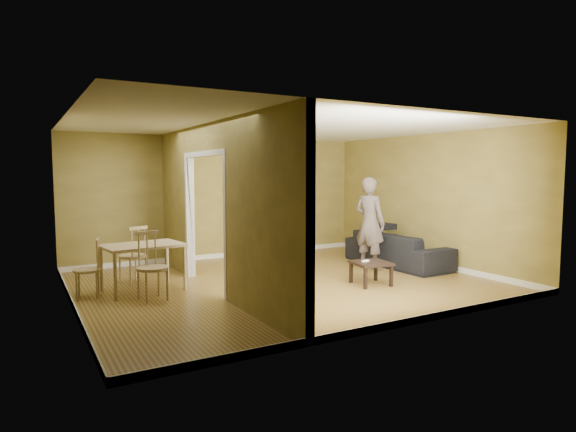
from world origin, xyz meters
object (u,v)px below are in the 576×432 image
object	(u,v)px
sofa	(397,244)
chair_near	(152,266)
chair_left	(87,268)
coffee_table	(371,265)
dining_table	(143,249)
person	(370,215)
bookshelf	(276,215)
chair_far	(133,254)

from	to	relation	value
sofa	chair_near	bearing A→B (deg)	91.95
chair_left	chair_near	bearing A→B (deg)	65.53
coffee_table	chair_near	world-z (taller)	chair_near
dining_table	person	bearing A→B (deg)	-5.21
coffee_table	chair_left	bearing A→B (deg)	161.13
sofa	chair_left	size ratio (longest dim) A/B	2.61
person	coffee_table	world-z (taller)	person
bookshelf	coffee_table	bearing A→B (deg)	-90.94
bookshelf	chair_far	size ratio (longest dim) A/B	1.85
chair_near	coffee_table	bearing A→B (deg)	-21.98
sofa	chair_far	xyz separation A→B (m)	(-4.90, 1.02, 0.05)
coffee_table	dining_table	distance (m)	3.66
person	chair_near	xyz separation A→B (m)	(-4.18, -0.24, -0.54)
bookshelf	dining_table	size ratio (longest dim) A/B	1.52
dining_table	chair_near	xyz separation A→B (m)	(-0.01, -0.62, -0.16)
sofa	coffee_table	size ratio (longest dim) A/B	3.98
person	chair_far	world-z (taller)	person
dining_table	chair_far	size ratio (longest dim) A/B	1.21
dining_table	chair_near	bearing A→B (deg)	-90.97
person	chair_far	xyz separation A→B (m)	(-4.20, 1.01, -0.55)
chair_left	chair_far	distance (m)	1.02
person	coffee_table	distance (m)	1.51
chair_far	bookshelf	bearing A→B (deg)	-179.65
person	chair_left	bearing A→B (deg)	70.54
chair_left	chair_far	size ratio (longest dim) A/B	0.90
bookshelf	dining_table	xyz separation A→B (m)	(-3.41, -2.01, -0.24)
dining_table	chair_far	distance (m)	0.65
coffee_table	dining_table	bearing A→B (deg)	156.87
coffee_table	sofa	bearing A→B (deg)	34.44
coffee_table	chair_left	size ratio (longest dim) A/B	0.66
person	dining_table	bearing A→B (deg)	69.60
chair_near	dining_table	bearing A→B (deg)	80.56
person	chair_left	world-z (taller)	person
sofa	bookshelf	distance (m)	2.85
sofa	coffee_table	xyz separation A→B (m)	(-1.52, -1.04, -0.11)
person	dining_table	distance (m)	4.21
bookshelf	chair_near	world-z (taller)	bookshelf
person	coffee_table	bearing A→B (deg)	126.85
bookshelf	chair_near	size ratio (longest dim) A/B	1.80
chair_left	bookshelf	bearing A→B (deg)	128.56
chair_left	chair_near	size ratio (longest dim) A/B	0.88
chair_near	chair_far	world-z (taller)	chair_near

